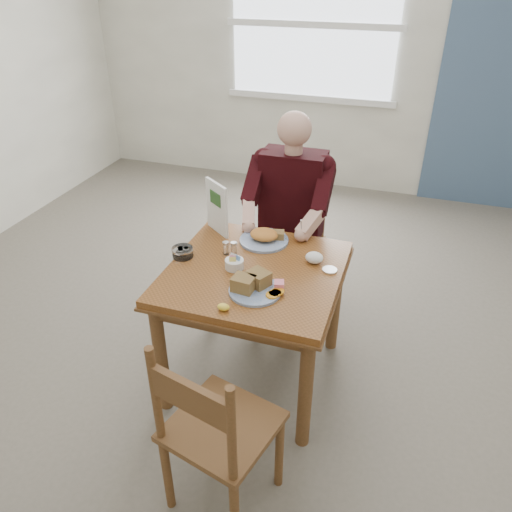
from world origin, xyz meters
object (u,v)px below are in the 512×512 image
(chair_near, at_px, (216,432))
(near_plate, at_px, (254,285))
(diner, at_px, (289,204))
(chair_far, at_px, (291,243))
(far_plate, at_px, (265,237))
(table, at_px, (254,286))

(chair_near, relative_size, near_plate, 3.03)
(chair_near, xyz_separation_m, diner, (-0.11, 1.54, 0.33))
(chair_far, xyz_separation_m, far_plate, (-0.03, -0.50, 0.30))
(chair_far, height_order, chair_near, same)
(chair_near, xyz_separation_m, near_plate, (-0.05, 0.65, 0.30))
(far_plate, bearing_deg, chair_far, 85.97)
(chair_far, distance_m, diner, 0.34)
(diner, xyz_separation_m, near_plate, (0.06, -0.89, -0.03))
(table, height_order, diner, diner)
(chair_far, relative_size, diner, 0.69)
(table, bearing_deg, diner, 90.00)
(chair_near, height_order, near_plate, chair_near)
(diner, distance_m, near_plate, 0.90)
(table, distance_m, chair_near, 0.85)
(near_plate, height_order, far_plate, near_plate)
(table, xyz_separation_m, chair_near, (0.11, -0.83, -0.16))
(chair_near, xyz_separation_m, far_plate, (-0.14, 1.13, 0.30))
(table, relative_size, near_plate, 2.94)
(chair_far, relative_size, chair_near, 1.00)
(chair_near, relative_size, far_plate, 2.79)
(chair_far, xyz_separation_m, near_plate, (0.06, -0.98, 0.30))
(far_plate, bearing_deg, diner, 85.09)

